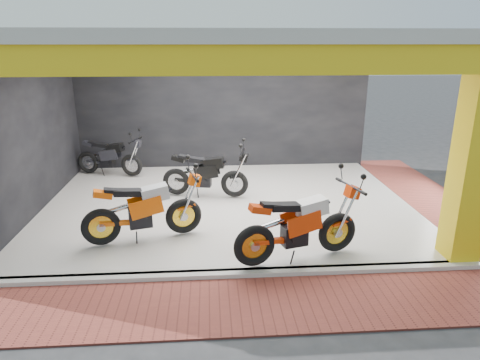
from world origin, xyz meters
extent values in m
plane|color=#2D2D30|center=(0.00, 0.00, 0.00)|extent=(80.00, 80.00, 0.00)
cube|color=white|center=(0.00, 2.00, 0.05)|extent=(8.00, 6.00, 0.10)
cube|color=beige|center=(0.00, 2.00, 3.60)|extent=(8.40, 6.40, 0.20)
cube|color=black|center=(0.00, 5.10, 1.75)|extent=(8.20, 0.20, 3.50)
cube|color=black|center=(-4.10, 2.00, 1.75)|extent=(0.20, 6.20, 3.50)
cube|color=yellow|center=(3.75, -0.75, 1.75)|extent=(0.50, 0.50, 3.50)
cube|color=yellow|center=(0.00, -1.00, 3.30)|extent=(8.40, 0.30, 0.40)
cube|color=yellow|center=(4.00, 2.00, 3.30)|extent=(0.30, 6.40, 0.40)
cube|color=white|center=(0.00, -1.02, 0.05)|extent=(8.00, 0.20, 0.10)
cube|color=brown|center=(0.00, -1.80, 0.01)|extent=(9.00, 1.40, 0.03)
cube|color=brown|center=(4.80, 2.00, 0.01)|extent=(1.40, 7.00, 0.03)
camera|label=1|loc=(-0.37, -6.95, 3.53)|focal=32.00mm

